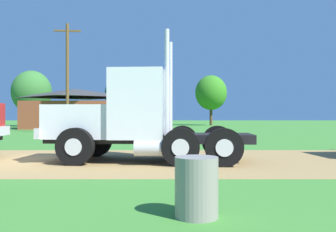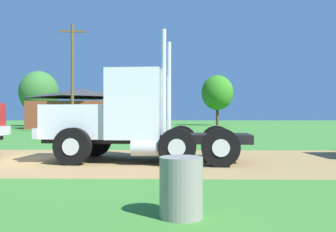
% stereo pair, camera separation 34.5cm
% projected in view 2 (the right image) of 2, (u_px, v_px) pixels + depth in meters
% --- Properties ---
extents(ground_plane, '(200.00, 200.00, 0.00)m').
position_uv_depth(ground_plane, '(17.00, 160.00, 11.70)').
color(ground_plane, '#3D7F2F').
extents(dirt_track, '(120.00, 6.87, 0.01)m').
position_uv_depth(dirt_track, '(17.00, 160.00, 11.70)').
color(dirt_track, '#9E7E4B').
rests_on(dirt_track, ground_plane).
extents(truck_foreground_white, '(6.75, 3.00, 4.04)m').
position_uv_depth(truck_foreground_white, '(128.00, 119.00, 11.51)').
color(truck_foreground_white, black).
rests_on(truck_foreground_white, ground_plane).
extents(steel_barrel, '(0.63, 0.63, 0.87)m').
position_uv_depth(steel_barrel, '(181.00, 187.00, 5.11)').
color(steel_barrel, gray).
rests_on(steel_barrel, ground_plane).
extents(shed_building, '(10.81, 8.35, 4.57)m').
position_uv_depth(shed_building, '(81.00, 109.00, 40.85)').
color(shed_building, brown).
rests_on(shed_building, ground_plane).
extents(utility_pole_far, '(2.20, 0.39, 9.14)m').
position_uv_depth(utility_pole_far, '(72.00, 76.00, 29.57)').
color(utility_pole_far, brown).
rests_on(utility_pole_far, ground_plane).
extents(tree_left, '(5.37, 5.37, 7.69)m').
position_uv_depth(tree_left, '(39.00, 92.00, 49.16)').
color(tree_left, '#513823').
rests_on(tree_left, ground_plane).
extents(tree_mid, '(4.26, 4.26, 6.77)m').
position_uv_depth(tree_mid, '(126.00, 94.00, 48.61)').
color(tree_mid, '#513823').
rests_on(tree_mid, ground_plane).
extents(tree_right, '(4.84, 4.84, 7.67)m').
position_uv_depth(tree_right, '(217.00, 93.00, 53.94)').
color(tree_right, '#513823').
rests_on(tree_right, ground_plane).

